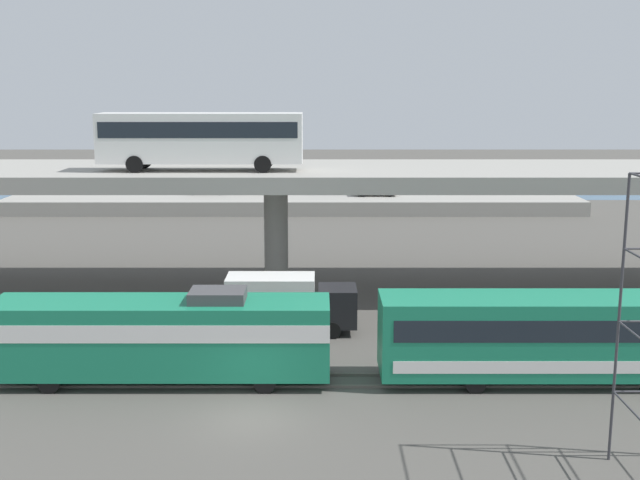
# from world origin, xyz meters

# --- Properties ---
(ground_plane) EXTENTS (260.00, 260.00, 0.00)m
(ground_plane) POSITION_xyz_m (0.00, 0.00, 0.00)
(ground_plane) COLOR #4C4944
(rail_strip_near) EXTENTS (110.00, 0.12, 0.12)m
(rail_strip_near) POSITION_xyz_m (0.00, 3.28, 0.06)
(rail_strip_near) COLOR #59544C
(rail_strip_near) RESTS_ON ground_plane
(rail_strip_far) EXTENTS (110.00, 0.12, 0.12)m
(rail_strip_far) POSITION_xyz_m (0.00, 4.72, 0.06)
(rail_strip_far) COLOR #59544C
(rail_strip_far) RESTS_ON ground_plane
(train_locomotive) EXTENTS (15.67, 3.04, 4.18)m
(train_locomotive) POSITION_xyz_m (-4.89, 4.00, 2.19)
(train_locomotive) COLOR #197A56
(train_locomotive) RESTS_ON ground_plane
(train_coach_lead) EXTENTS (22.77, 3.04, 3.86)m
(train_coach_lead) POSITION_xyz_m (16.76, 4.00, 2.17)
(train_coach_lead) COLOR #197A56
(train_coach_lead) RESTS_ON ground_plane
(highway_overpass) EXTENTS (96.00, 10.79, 7.81)m
(highway_overpass) POSITION_xyz_m (0.00, 20.00, 7.15)
(highway_overpass) COLOR gray
(highway_overpass) RESTS_ON ground_plane
(transit_bus_on_overpass) EXTENTS (12.00, 2.68, 3.40)m
(transit_bus_on_overpass) POSITION_xyz_m (-4.31, 18.21, 9.87)
(transit_bus_on_overpass) COLOR silver
(transit_bus_on_overpass) RESTS_ON highway_overpass
(service_truck_west) EXTENTS (6.80, 2.46, 3.04)m
(service_truck_west) POSITION_xyz_m (1.05, 11.20, 1.64)
(service_truck_west) COLOR black
(service_truck_west) RESTS_ON ground_plane
(pier_parking_lot) EXTENTS (58.76, 13.25, 1.44)m
(pier_parking_lot) POSITION_xyz_m (0.00, 55.00, 0.72)
(pier_parking_lot) COLOR gray
(pier_parking_lot) RESTS_ON ground_plane
(parked_car_0) EXTENTS (4.50, 1.84, 1.50)m
(parked_car_0) POSITION_xyz_m (2.88, 55.07, 2.22)
(parked_car_0) COLOR navy
(parked_car_0) RESTS_ON pier_parking_lot
(parked_car_1) EXTENTS (4.28, 1.98, 1.50)m
(parked_car_1) POSITION_xyz_m (19.47, 56.15, 2.22)
(parked_car_1) COLOR #9E998C
(parked_car_1) RESTS_ON pier_parking_lot
(parked_car_2) EXTENTS (4.60, 1.97, 1.50)m
(parked_car_2) POSITION_xyz_m (-4.10, 54.72, 2.22)
(parked_car_2) COLOR #9E998C
(parked_car_2) RESTS_ON pier_parking_lot
(parked_car_3) EXTENTS (4.52, 1.84, 1.50)m
(parked_car_3) POSITION_xyz_m (-9.17, 54.39, 2.22)
(parked_car_3) COLOR black
(parked_car_3) RESTS_ON pier_parking_lot
(parked_car_4) EXTENTS (4.49, 1.94, 1.50)m
(parked_car_4) POSITION_xyz_m (8.58, 53.09, 2.22)
(parked_car_4) COLOR #9E998C
(parked_car_4) RESTS_ON pier_parking_lot
(harbor_water) EXTENTS (140.00, 36.00, 0.01)m
(harbor_water) POSITION_xyz_m (0.00, 78.00, 0.00)
(harbor_water) COLOR #385B7A
(harbor_water) RESTS_ON ground_plane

